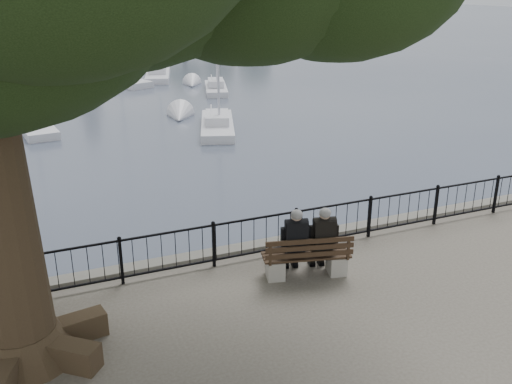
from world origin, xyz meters
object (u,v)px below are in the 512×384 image
person_left (294,244)px  lion_monument (82,35)px  person_right (322,242)px  bench (307,261)px

person_left → lion_monument: lion_monument is taller
person_right → lion_monument: bearing=88.8°
person_left → lion_monument: (1.55, 48.45, 0.41)m
lion_monument → bench: bearing=-91.6°
bench → lion_monument: size_ratio=0.23×
bench → person_right: 0.52m
bench → person_left: (-0.22, 0.16, 0.37)m
bench → person_left: 0.46m
bench → person_left: person_left is taller
bench → person_right: size_ratio=1.25×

